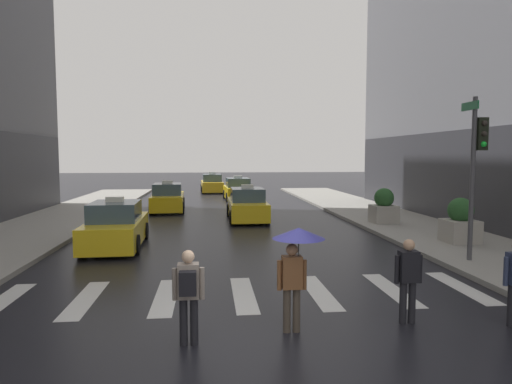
# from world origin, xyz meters

# --- Properties ---
(ground_plane) EXTENTS (160.00, 160.00, 0.00)m
(ground_plane) POSITION_xyz_m (0.00, 0.00, 0.00)
(ground_plane) COLOR black
(crosswalk_markings) EXTENTS (11.30, 2.80, 0.01)m
(crosswalk_markings) POSITION_xyz_m (-0.00, 3.00, 0.00)
(crosswalk_markings) COLOR silver
(crosswalk_markings) RESTS_ON ground
(traffic_light_pole) EXTENTS (0.44, 0.84, 4.80)m
(traffic_light_pole) POSITION_xyz_m (7.01, 5.16, 3.26)
(traffic_light_pole) COLOR #47474C
(traffic_light_pole) RESTS_ON curb_right
(taxi_lead) EXTENTS (2.03, 4.59, 1.80)m
(taxi_lead) POSITION_xyz_m (-4.09, 8.92, 0.72)
(taxi_lead) COLOR yellow
(taxi_lead) RESTS_ON ground
(taxi_second) EXTENTS (1.94, 4.55, 1.80)m
(taxi_second) POSITION_xyz_m (1.12, 15.18, 0.72)
(taxi_second) COLOR yellow
(taxi_second) RESTS_ON ground
(taxi_third) EXTENTS (2.07, 4.60, 1.80)m
(taxi_third) POSITION_xyz_m (-3.22, 19.39, 0.72)
(taxi_third) COLOR yellow
(taxi_third) RESTS_ON ground
(taxi_fourth) EXTENTS (2.07, 4.61, 1.80)m
(taxi_fourth) POSITION_xyz_m (1.29, 25.39, 0.72)
(taxi_fourth) COLOR yellow
(taxi_fourth) RESTS_ON ground
(taxi_fifth) EXTENTS (2.07, 4.60, 1.80)m
(taxi_fifth) POSITION_xyz_m (-0.54, 32.56, 0.72)
(taxi_fifth) COLOR gold
(taxi_fifth) RESTS_ON ground
(pedestrian_with_umbrella) EXTENTS (0.96, 0.96, 1.94)m
(pedestrian_with_umbrella) POSITION_xyz_m (0.79, 0.65, 1.52)
(pedestrian_with_umbrella) COLOR #473D33
(pedestrian_with_umbrella) RESTS_ON ground
(pedestrian_with_backpack) EXTENTS (0.55, 0.43, 1.65)m
(pedestrian_with_backpack) POSITION_xyz_m (-1.15, 0.24, 0.97)
(pedestrian_with_backpack) COLOR black
(pedestrian_with_backpack) RESTS_ON ground
(pedestrian_plain_coat) EXTENTS (0.55, 0.24, 1.65)m
(pedestrian_plain_coat) POSITION_xyz_m (3.02, 0.85, 0.94)
(pedestrian_plain_coat) COLOR black
(pedestrian_plain_coat) RESTS_ON ground
(planter_near_corner) EXTENTS (1.10, 1.10, 1.60)m
(planter_near_corner) POSITION_xyz_m (8.16, 7.82, 0.87)
(planter_near_corner) COLOR #A8A399
(planter_near_corner) RESTS_ON curb_right
(planter_mid_block) EXTENTS (1.10, 1.10, 1.60)m
(planter_mid_block) POSITION_xyz_m (7.25, 12.66, 0.87)
(planter_mid_block) COLOR #A8A399
(planter_mid_block) RESTS_ON curb_right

